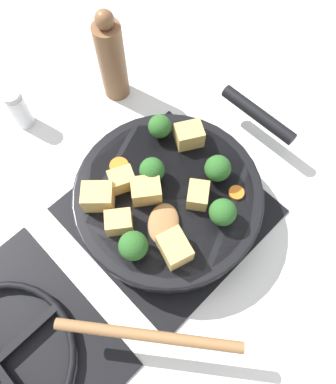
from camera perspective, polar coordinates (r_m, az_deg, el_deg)
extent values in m
plane|color=silver|center=(0.68, 0.00, -2.85)|extent=(2.40, 2.40, 0.00)
cube|color=black|center=(0.68, 0.00, -2.72)|extent=(0.31, 0.31, 0.01)
torus|color=black|center=(0.66, 0.00, -2.20)|extent=(0.24, 0.24, 0.01)
cube|color=black|center=(0.66, 0.00, -2.20)|extent=(0.01, 0.23, 0.01)
cube|color=black|center=(0.66, 0.00, -2.20)|extent=(0.23, 0.01, 0.01)
cylinder|color=black|center=(0.63, 0.00, -1.04)|extent=(0.31, 0.31, 0.05)
cylinder|color=brown|center=(0.63, 0.00, -0.89)|extent=(0.28, 0.28, 0.05)
torus|color=black|center=(0.61, 0.00, -0.16)|extent=(0.31, 0.31, 0.01)
cylinder|color=black|center=(0.72, 13.37, 11.58)|extent=(0.16, 0.03, 0.02)
ellipsoid|color=olive|center=(0.58, -0.69, -4.82)|extent=(0.08, 0.08, 0.01)
cylinder|color=olive|center=(0.54, -3.00, -21.02)|extent=(0.21, 0.17, 0.02)
cube|color=tan|center=(0.59, 4.57, -0.48)|extent=(0.05, 0.05, 0.03)
cube|color=tan|center=(0.59, -3.33, 0.22)|extent=(0.06, 0.06, 0.04)
cube|color=tan|center=(0.59, -10.62, -0.70)|extent=(0.06, 0.06, 0.04)
cube|color=tan|center=(0.55, 1.01, -8.56)|extent=(0.06, 0.05, 0.04)
cube|color=tan|center=(0.57, -7.50, -4.57)|extent=(0.05, 0.05, 0.03)
cube|color=tan|center=(0.64, 3.24, 8.63)|extent=(0.05, 0.06, 0.04)
cube|color=tan|center=(0.60, -7.01, 1.85)|extent=(0.04, 0.05, 0.03)
cylinder|color=#709956|center=(0.62, 7.34, 2.62)|extent=(0.01, 0.01, 0.01)
sphere|color=#285B23|center=(0.60, 7.59, 3.59)|extent=(0.04, 0.04, 0.04)
cylinder|color=#709956|center=(0.57, -5.11, -8.80)|extent=(0.01, 0.01, 0.01)
sphere|color=#285B23|center=(0.55, -5.31, -8.15)|extent=(0.04, 0.04, 0.04)
cylinder|color=#709956|center=(0.65, -1.22, 8.93)|extent=(0.01, 0.01, 0.01)
sphere|color=#285B23|center=(0.64, -1.26, 9.97)|extent=(0.04, 0.04, 0.04)
cylinder|color=#709956|center=(0.59, 8.06, -3.85)|extent=(0.01, 0.01, 0.01)
sphere|color=#285B23|center=(0.57, 8.34, -3.06)|extent=(0.04, 0.04, 0.04)
cylinder|color=#709956|center=(0.61, -2.35, 2.45)|extent=(0.01, 0.01, 0.01)
sphere|color=#285B23|center=(0.59, -2.43, 3.39)|extent=(0.04, 0.04, 0.04)
cylinder|color=orange|center=(0.63, -7.45, 3.98)|extent=(0.03, 0.03, 0.01)
cylinder|color=orange|center=(0.61, 10.38, -0.10)|extent=(0.03, 0.03, 0.01)
cylinder|color=brown|center=(0.77, -8.51, 18.97)|extent=(0.05, 0.05, 0.17)
sphere|color=brown|center=(0.70, -9.69, 24.48)|extent=(0.03, 0.03, 0.03)
cylinder|color=white|center=(0.80, -21.66, 11.40)|extent=(0.04, 0.04, 0.07)
cylinder|color=#B7B7BC|center=(0.76, -22.78, 13.28)|extent=(0.03, 0.03, 0.01)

